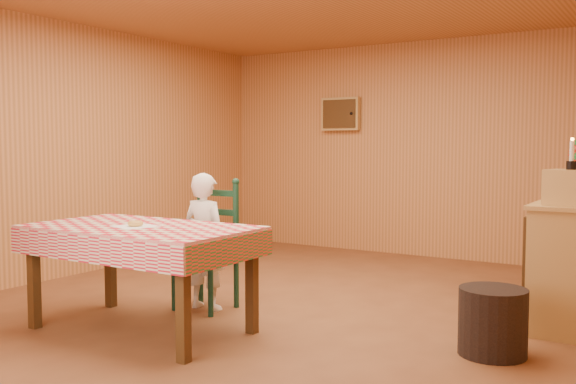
{
  "coord_description": "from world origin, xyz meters",
  "views": [
    {
      "loc": [
        2.88,
        -4.45,
        1.35
      ],
      "look_at": [
        0.0,
        0.2,
        0.95
      ],
      "focal_mm": 40.0,
      "sensor_mm": 36.0,
      "label": 1
    }
  ],
  "objects_px": {
    "shelf_unit": "(575,262)",
    "storage_bin": "(493,322)",
    "seated_child": "(205,241)",
    "dining_table": "(141,237)",
    "ladder_chair": "(209,248)",
    "crate": "(571,188)"
  },
  "relations": [
    {
      "from": "dining_table",
      "to": "seated_child",
      "type": "relative_size",
      "value": 1.47
    },
    {
      "from": "seated_child",
      "to": "crate",
      "type": "distance_m",
      "value": 2.81
    },
    {
      "from": "shelf_unit",
      "to": "crate",
      "type": "height_order",
      "value": "crate"
    },
    {
      "from": "ladder_chair",
      "to": "storage_bin",
      "type": "height_order",
      "value": "ladder_chair"
    },
    {
      "from": "ladder_chair",
      "to": "storage_bin",
      "type": "xyz_separation_m",
      "value": [
        2.31,
        0.0,
        -0.29
      ]
    },
    {
      "from": "seated_child",
      "to": "crate",
      "type": "bearing_deg",
      "value": -164.0
    },
    {
      "from": "dining_table",
      "to": "storage_bin",
      "type": "height_order",
      "value": "dining_table"
    },
    {
      "from": "ladder_chair",
      "to": "seated_child",
      "type": "distance_m",
      "value": 0.08
    },
    {
      "from": "ladder_chair",
      "to": "crate",
      "type": "relative_size",
      "value": 3.6
    },
    {
      "from": "dining_table",
      "to": "seated_child",
      "type": "xyz_separation_m",
      "value": [
        0.0,
        0.73,
        -0.13
      ]
    },
    {
      "from": "shelf_unit",
      "to": "seated_child",
      "type": "bearing_deg",
      "value": -156.3
    },
    {
      "from": "crate",
      "to": "ladder_chair",
      "type": "bearing_deg",
      "value": -165.14
    },
    {
      "from": "dining_table",
      "to": "crate",
      "type": "relative_size",
      "value": 5.52
    },
    {
      "from": "dining_table",
      "to": "crate",
      "type": "xyz_separation_m",
      "value": [
        2.65,
        1.49,
        0.37
      ]
    },
    {
      "from": "shelf_unit",
      "to": "storage_bin",
      "type": "bearing_deg",
      "value": -106.83
    },
    {
      "from": "dining_table",
      "to": "ladder_chair",
      "type": "bearing_deg",
      "value": 90.0
    },
    {
      "from": "shelf_unit",
      "to": "storage_bin",
      "type": "xyz_separation_m",
      "value": [
        -0.33,
        -1.1,
        -0.25
      ]
    },
    {
      "from": "dining_table",
      "to": "shelf_unit",
      "type": "xyz_separation_m",
      "value": [
        2.65,
        1.89,
        -0.22
      ]
    },
    {
      "from": "ladder_chair",
      "to": "crate",
      "type": "bearing_deg",
      "value": 14.86
    },
    {
      "from": "seated_child",
      "to": "storage_bin",
      "type": "distance_m",
      "value": 2.34
    },
    {
      "from": "seated_child",
      "to": "shelf_unit",
      "type": "xyz_separation_m",
      "value": [
        2.65,
        1.16,
        -0.1
      ]
    },
    {
      "from": "seated_child",
      "to": "crate",
      "type": "xyz_separation_m",
      "value": [
        2.65,
        0.76,
        0.49
      ]
    }
  ]
}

